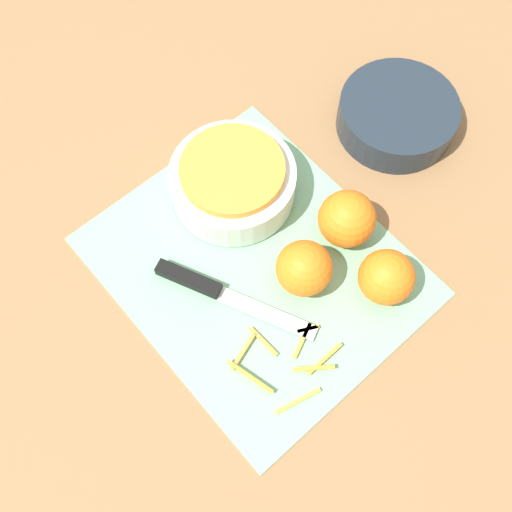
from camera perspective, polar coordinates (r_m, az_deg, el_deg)
ground_plane at (r=0.85m, az=0.00°, el=-1.00°), size 4.00×4.00×0.00m
cutting_board at (r=0.85m, az=0.00°, el=-0.92°), size 0.43×0.36×0.01m
bowl_speckled at (r=0.87m, az=-2.22°, el=7.20°), size 0.18×0.18×0.07m
bowl_dark at (r=0.98m, az=13.27°, el=12.90°), size 0.18×0.18×0.05m
knife at (r=0.83m, az=-4.70°, el=-2.95°), size 0.22×0.12×0.02m
orange_left at (r=0.82m, az=12.32°, el=-1.98°), size 0.08×0.08×0.08m
orange_right at (r=0.84m, az=8.64°, el=3.52°), size 0.08×0.08×0.08m
orange_back at (r=0.80m, az=4.59°, el=-1.18°), size 0.08×0.08×0.08m
peel_pile at (r=0.80m, az=2.89°, el=-9.99°), size 0.12×0.13×0.01m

